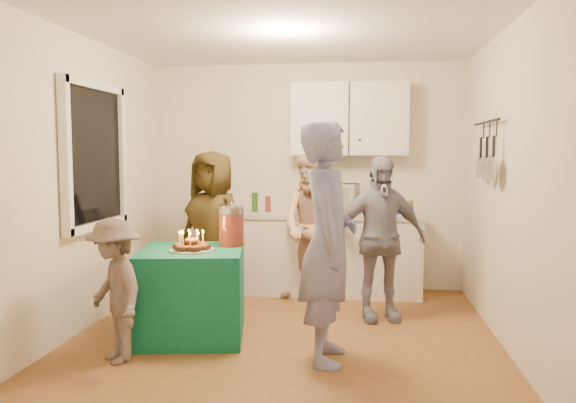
# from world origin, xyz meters

# --- Properties ---
(floor) EXTENTS (4.00, 4.00, 0.00)m
(floor) POSITION_xyz_m (0.00, 0.00, 0.00)
(floor) COLOR brown
(floor) RESTS_ON ground
(ceiling) EXTENTS (4.00, 4.00, 0.00)m
(ceiling) POSITION_xyz_m (0.00, 0.00, 2.60)
(ceiling) COLOR white
(ceiling) RESTS_ON floor
(back_wall) EXTENTS (3.60, 3.60, 0.00)m
(back_wall) POSITION_xyz_m (0.00, 2.00, 1.30)
(back_wall) COLOR silver
(back_wall) RESTS_ON floor
(left_wall) EXTENTS (4.00, 4.00, 0.00)m
(left_wall) POSITION_xyz_m (-1.80, 0.00, 1.30)
(left_wall) COLOR silver
(left_wall) RESTS_ON floor
(right_wall) EXTENTS (4.00, 4.00, 0.00)m
(right_wall) POSITION_xyz_m (1.80, 0.00, 1.30)
(right_wall) COLOR silver
(right_wall) RESTS_ON floor
(window_night) EXTENTS (0.04, 1.00, 1.20)m
(window_night) POSITION_xyz_m (-1.77, 0.30, 1.55)
(window_night) COLOR black
(window_night) RESTS_ON left_wall
(counter) EXTENTS (2.20, 0.58, 0.86)m
(counter) POSITION_xyz_m (0.20, 1.70, 0.43)
(counter) COLOR white
(counter) RESTS_ON floor
(countertop) EXTENTS (2.24, 0.62, 0.05)m
(countertop) POSITION_xyz_m (0.20, 1.70, 0.89)
(countertop) COLOR beige
(countertop) RESTS_ON counter
(upper_cabinet) EXTENTS (1.30, 0.30, 0.80)m
(upper_cabinet) POSITION_xyz_m (0.50, 1.85, 1.95)
(upper_cabinet) COLOR white
(upper_cabinet) RESTS_ON back_wall
(pot_rack) EXTENTS (0.12, 1.00, 0.60)m
(pot_rack) POSITION_xyz_m (1.72, 0.70, 1.60)
(pot_rack) COLOR black
(pot_rack) RESTS_ON right_wall
(microwave) EXTENTS (0.63, 0.46, 0.32)m
(microwave) POSITION_xyz_m (0.31, 1.70, 1.07)
(microwave) COLOR white
(microwave) RESTS_ON countertop
(party_table) EXTENTS (0.98, 0.98, 0.76)m
(party_table) POSITION_xyz_m (-0.79, 0.04, 0.38)
(party_table) COLOR #0F6648
(party_table) RESTS_ON floor
(donut_cake) EXTENTS (0.38, 0.38, 0.18)m
(donut_cake) POSITION_xyz_m (-0.76, -0.03, 0.85)
(donut_cake) COLOR #381C0C
(donut_cake) RESTS_ON party_table
(punch_jar) EXTENTS (0.22, 0.22, 0.34)m
(punch_jar) POSITION_xyz_m (-0.49, 0.27, 0.93)
(punch_jar) COLOR red
(punch_jar) RESTS_ON party_table
(man_birthday) EXTENTS (0.45, 0.68, 1.82)m
(man_birthday) POSITION_xyz_m (0.39, -0.36, 0.91)
(man_birthday) COLOR #7B81B4
(man_birthday) RESTS_ON floor
(woman_back_left) EXTENTS (0.92, 0.77, 1.59)m
(woman_back_left) POSITION_xyz_m (-0.87, 1.03, 0.80)
(woman_back_left) COLOR brown
(woman_back_left) RESTS_ON floor
(woman_back_center) EXTENTS (0.91, 0.79, 1.59)m
(woman_back_center) POSITION_xyz_m (0.16, 1.31, 0.79)
(woman_back_center) COLOR tan
(woman_back_center) RESTS_ON floor
(woman_back_right) EXTENTS (0.98, 0.61, 1.55)m
(woman_back_right) POSITION_xyz_m (0.81, 0.76, 0.78)
(woman_back_right) COLOR #101036
(woman_back_right) RESTS_ON floor
(child_near_left) EXTENTS (0.79, 0.79, 1.09)m
(child_near_left) POSITION_xyz_m (-1.20, -0.59, 0.55)
(child_near_left) COLOR #584B46
(child_near_left) RESTS_ON floor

